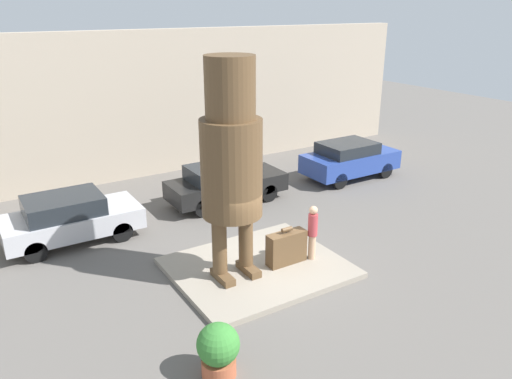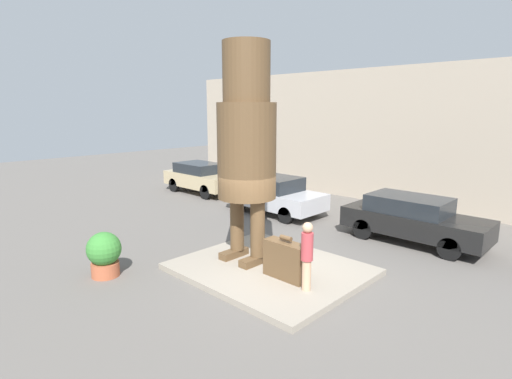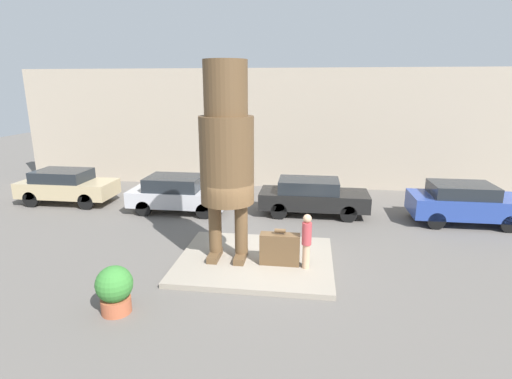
{
  "view_description": "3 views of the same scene",
  "coord_description": "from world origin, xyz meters",
  "px_view_note": "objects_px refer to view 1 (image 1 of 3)",
  "views": [
    {
      "loc": [
        -6.54,
        -10.38,
        6.98
      ],
      "look_at": [
        0.09,
        0.24,
        2.31
      ],
      "focal_mm": 35.0,
      "sensor_mm": 36.0,
      "label": 1
    },
    {
      "loc": [
        6.6,
        -7.4,
        4.24
      ],
      "look_at": [
        -0.31,
        -0.22,
        2.21
      ],
      "focal_mm": 28.0,
      "sensor_mm": 36.0,
      "label": 2
    },
    {
      "loc": [
        1.54,
        -11.03,
        5.24
      ],
      "look_at": [
        0.05,
        -0.24,
        2.36
      ],
      "focal_mm": 28.0,
      "sensor_mm": 36.0,
      "label": 3
    }
  ],
  "objects_px": {
    "parked_car_silver": "(70,217)",
    "parked_car_blue": "(350,159)",
    "giant_suitcase": "(286,248)",
    "tourist": "(313,230)",
    "planter_pot": "(218,349)",
    "parked_car_black": "(225,182)",
    "statue_figure": "(231,154)"
  },
  "relations": [
    {
      "from": "parked_car_silver",
      "to": "parked_car_black",
      "type": "bearing_deg",
      "value": 3.01
    },
    {
      "from": "giant_suitcase",
      "to": "parked_car_silver",
      "type": "height_order",
      "value": "parked_car_silver"
    },
    {
      "from": "parked_car_silver",
      "to": "parked_car_blue",
      "type": "xyz_separation_m",
      "value": [
        11.44,
        0.01,
        0.04
      ]
    },
    {
      "from": "parked_car_black",
      "to": "tourist",
      "type": "bearing_deg",
      "value": -91.7
    },
    {
      "from": "statue_figure",
      "to": "planter_pot",
      "type": "distance_m",
      "value": 4.71
    },
    {
      "from": "tourist",
      "to": "statue_figure",
      "type": "bearing_deg",
      "value": 169.96
    },
    {
      "from": "statue_figure",
      "to": "parked_car_black",
      "type": "relative_size",
      "value": 1.3
    },
    {
      "from": "parked_car_silver",
      "to": "parked_car_black",
      "type": "distance_m",
      "value": 5.63
    },
    {
      "from": "parked_car_black",
      "to": "planter_pot",
      "type": "relative_size",
      "value": 3.78
    },
    {
      "from": "parked_car_black",
      "to": "parked_car_blue",
      "type": "relative_size",
      "value": 1.07
    },
    {
      "from": "tourist",
      "to": "parked_car_blue",
      "type": "bearing_deg",
      "value": 40.48
    },
    {
      "from": "planter_pot",
      "to": "tourist",
      "type": "bearing_deg",
      "value": 31.18
    },
    {
      "from": "tourist",
      "to": "parked_car_blue",
      "type": "xyz_separation_m",
      "value": [
        5.98,
        5.11,
        -0.2
      ]
    },
    {
      "from": "tourist",
      "to": "parked_car_black",
      "type": "height_order",
      "value": "tourist"
    },
    {
      "from": "statue_figure",
      "to": "giant_suitcase",
      "type": "relative_size",
      "value": 4.99
    },
    {
      "from": "giant_suitcase",
      "to": "planter_pot",
      "type": "height_order",
      "value": "giant_suitcase"
    },
    {
      "from": "parked_car_silver",
      "to": "parked_car_blue",
      "type": "distance_m",
      "value": 11.44
    },
    {
      "from": "tourist",
      "to": "parked_car_blue",
      "type": "height_order",
      "value": "tourist"
    },
    {
      "from": "giant_suitcase",
      "to": "parked_car_silver",
      "type": "relative_size",
      "value": 0.28
    },
    {
      "from": "planter_pot",
      "to": "parked_car_blue",
      "type": "bearing_deg",
      "value": 36.8
    },
    {
      "from": "statue_figure",
      "to": "parked_car_silver",
      "type": "bearing_deg",
      "value": 123.73
    },
    {
      "from": "parked_car_silver",
      "to": "planter_pot",
      "type": "bearing_deg",
      "value": -82.3
    },
    {
      "from": "parked_car_black",
      "to": "parked_car_silver",
      "type": "bearing_deg",
      "value": -176.99
    },
    {
      "from": "parked_car_silver",
      "to": "tourist",
      "type": "bearing_deg",
      "value": -43.03
    },
    {
      "from": "giant_suitcase",
      "to": "tourist",
      "type": "bearing_deg",
      "value": -12.95
    },
    {
      "from": "giant_suitcase",
      "to": "parked_car_silver",
      "type": "distance_m",
      "value": 6.81
    },
    {
      "from": "statue_figure",
      "to": "tourist",
      "type": "height_order",
      "value": "statue_figure"
    },
    {
      "from": "giant_suitcase",
      "to": "parked_car_blue",
      "type": "xyz_separation_m",
      "value": [
        6.74,
        4.93,
        0.22
      ]
    },
    {
      "from": "tourist",
      "to": "parked_car_black",
      "type": "distance_m",
      "value": 5.4
    },
    {
      "from": "giant_suitcase",
      "to": "parked_car_silver",
      "type": "xyz_separation_m",
      "value": [
        -4.7,
        4.92,
        0.18
      ]
    },
    {
      "from": "statue_figure",
      "to": "parked_car_blue",
      "type": "distance_m",
      "value": 9.91
    },
    {
      "from": "statue_figure",
      "to": "parked_car_silver",
      "type": "distance_m",
      "value": 6.25
    }
  ]
}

